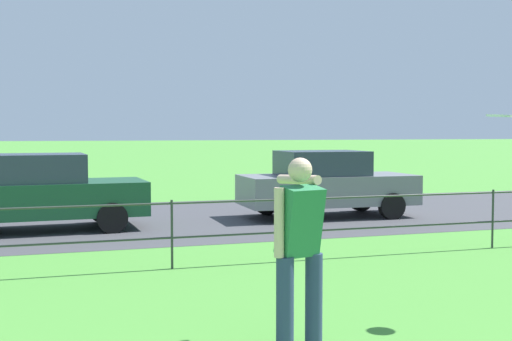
# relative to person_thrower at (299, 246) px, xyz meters

# --- Properties ---
(street_strip) EXTENTS (80.00, 7.20, 0.01)m
(street_strip) POSITION_rel_person_thrower_xyz_m (2.31, 9.17, -0.94)
(street_strip) COLOR #424247
(street_strip) RESTS_ON ground
(park_fence) EXTENTS (38.68, 0.04, 1.00)m
(park_fence) POSITION_rel_person_thrower_xyz_m (2.31, 3.84, -0.27)
(park_fence) COLOR #333833
(park_fence) RESTS_ON ground
(person_thrower) EXTENTS (0.50, 0.86, 1.75)m
(person_thrower) POSITION_rel_person_thrower_xyz_m (0.00, 0.00, 0.00)
(person_thrower) COLOR navy
(person_thrower) RESTS_ON ground
(frisbee) EXTENTS (0.34, 0.34, 0.04)m
(frisbee) POSITION_rel_person_thrower_xyz_m (2.41, 0.35, 1.20)
(frisbee) COLOR white
(car_dark_green_right) EXTENTS (4.06, 1.93, 1.54)m
(car_dark_green_right) POSITION_rel_person_thrower_xyz_m (-2.26, 8.26, -0.17)
(car_dark_green_right) COLOR #194C2D
(car_dark_green_right) RESTS_ON ground
(car_grey_far_left) EXTENTS (4.04, 1.89, 1.54)m
(car_grey_far_left) POSITION_rel_person_thrower_xyz_m (4.03, 8.45, -0.17)
(car_grey_far_left) COLOR slate
(car_grey_far_left) RESTS_ON ground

